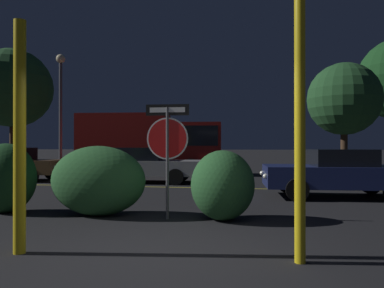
{
  "coord_description": "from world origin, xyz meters",
  "views": [
    {
      "loc": [
        1.16,
        -4.78,
        1.44
      ],
      "look_at": [
        -0.35,
        4.79,
        1.49
      ],
      "focal_mm": 35.0,
      "sensor_mm": 36.0,
      "label": 1
    }
  ],
  "objects_px": {
    "passing_car_3": "(337,173)",
    "tree_1": "(13,88)",
    "street_lamp": "(61,95)",
    "tree_2": "(344,99)",
    "delivery_truck": "(152,142)",
    "passing_car_2": "(141,165)",
    "yellow_pole_right": "(300,121)",
    "yellow_pole_left": "(20,137)",
    "hedge_bush_2": "(98,181)",
    "stop_sign": "(167,138)",
    "hedge_bush_1": "(6,178)",
    "hedge_bush_3": "(223,185)",
    "passing_car_1": "(12,164)"
  },
  "relations": [
    {
      "from": "passing_car_3",
      "to": "tree_1",
      "type": "relative_size",
      "value": 0.58
    },
    {
      "from": "street_lamp",
      "to": "tree_2",
      "type": "relative_size",
      "value": 1.14
    },
    {
      "from": "delivery_truck",
      "to": "passing_car_2",
      "type": "bearing_deg",
      "value": 4.97
    },
    {
      "from": "yellow_pole_right",
      "to": "tree_2",
      "type": "xyz_separation_m",
      "value": [
        3.79,
        13.99,
        1.91
      ]
    },
    {
      "from": "yellow_pole_left",
      "to": "delivery_truck",
      "type": "height_order",
      "value": "yellow_pole_left"
    },
    {
      "from": "yellow_pole_left",
      "to": "delivery_truck",
      "type": "distance_m",
      "value": 13.61
    },
    {
      "from": "tree_1",
      "to": "hedge_bush_2",
      "type": "bearing_deg",
      "value": -49.8
    },
    {
      "from": "stop_sign",
      "to": "passing_car_3",
      "type": "height_order",
      "value": "stop_sign"
    },
    {
      "from": "tree_2",
      "to": "street_lamp",
      "type": "bearing_deg",
      "value": -176.32
    },
    {
      "from": "stop_sign",
      "to": "passing_car_2",
      "type": "relative_size",
      "value": 0.46
    },
    {
      "from": "stop_sign",
      "to": "hedge_bush_1",
      "type": "distance_m",
      "value": 3.68
    },
    {
      "from": "yellow_pole_left",
      "to": "street_lamp",
      "type": "relative_size",
      "value": 0.51
    },
    {
      "from": "passing_car_3",
      "to": "delivery_truck",
      "type": "relative_size",
      "value": 0.58
    },
    {
      "from": "hedge_bush_3",
      "to": "street_lamp",
      "type": "height_order",
      "value": "street_lamp"
    },
    {
      "from": "stop_sign",
      "to": "tree_2",
      "type": "relative_size",
      "value": 0.42
    },
    {
      "from": "passing_car_2",
      "to": "tree_1",
      "type": "distance_m",
      "value": 11.98
    },
    {
      "from": "stop_sign",
      "to": "hedge_bush_1",
      "type": "bearing_deg",
      "value": 176.85
    },
    {
      "from": "hedge_bush_2",
      "to": "delivery_truck",
      "type": "relative_size",
      "value": 0.28
    },
    {
      "from": "yellow_pole_right",
      "to": "hedge_bush_1",
      "type": "distance_m",
      "value": 6.43
    },
    {
      "from": "delivery_truck",
      "to": "yellow_pole_right",
      "type": "bearing_deg",
      "value": 18.2
    },
    {
      "from": "passing_car_1",
      "to": "delivery_truck",
      "type": "height_order",
      "value": "delivery_truck"
    },
    {
      "from": "passing_car_3",
      "to": "delivery_truck",
      "type": "bearing_deg",
      "value": 42.51
    },
    {
      "from": "yellow_pole_left",
      "to": "delivery_truck",
      "type": "relative_size",
      "value": 0.44
    },
    {
      "from": "stop_sign",
      "to": "tree_1",
      "type": "bearing_deg",
      "value": 132.33
    },
    {
      "from": "street_lamp",
      "to": "tree_1",
      "type": "height_order",
      "value": "tree_1"
    },
    {
      "from": "passing_car_3",
      "to": "tree_1",
      "type": "xyz_separation_m",
      "value": [
        -16.23,
        9.09,
        4.13
      ]
    },
    {
      "from": "street_lamp",
      "to": "passing_car_1",
      "type": "bearing_deg",
      "value": -92.08
    },
    {
      "from": "stop_sign",
      "to": "tree_1",
      "type": "xyz_separation_m",
      "value": [
        -12.23,
        12.81,
        3.23
      ]
    },
    {
      "from": "stop_sign",
      "to": "tree_2",
      "type": "xyz_separation_m",
      "value": [
        6.02,
        11.55,
        2.07
      ]
    },
    {
      "from": "hedge_bush_1",
      "to": "tree_1",
      "type": "height_order",
      "value": "tree_1"
    },
    {
      "from": "hedge_bush_3",
      "to": "delivery_truck",
      "type": "distance_m",
      "value": 11.71
    },
    {
      "from": "stop_sign",
      "to": "yellow_pole_left",
      "type": "height_order",
      "value": "yellow_pole_left"
    },
    {
      "from": "passing_car_1",
      "to": "tree_1",
      "type": "height_order",
      "value": "tree_1"
    },
    {
      "from": "passing_car_2",
      "to": "street_lamp",
      "type": "height_order",
      "value": "street_lamp"
    },
    {
      "from": "yellow_pole_right",
      "to": "passing_car_1",
      "type": "height_order",
      "value": "yellow_pole_right"
    },
    {
      "from": "yellow_pole_left",
      "to": "hedge_bush_1",
      "type": "distance_m",
      "value": 3.56
    },
    {
      "from": "yellow_pole_right",
      "to": "street_lamp",
      "type": "height_order",
      "value": "street_lamp"
    },
    {
      "from": "hedge_bush_2",
      "to": "street_lamp",
      "type": "xyz_separation_m",
      "value": [
        -6.53,
        10.54,
        3.34
      ]
    },
    {
      "from": "passing_car_3",
      "to": "hedge_bush_1",
      "type": "bearing_deg",
      "value": 112.56
    },
    {
      "from": "yellow_pole_left",
      "to": "passing_car_1",
      "type": "distance_m",
      "value": 11.67
    },
    {
      "from": "stop_sign",
      "to": "hedge_bush_2",
      "type": "distance_m",
      "value": 1.73
    },
    {
      "from": "passing_car_1",
      "to": "delivery_truck",
      "type": "bearing_deg",
      "value": 126.87
    },
    {
      "from": "yellow_pole_right",
      "to": "tree_1",
      "type": "distance_m",
      "value": 21.24
    },
    {
      "from": "hedge_bush_2",
      "to": "passing_car_1",
      "type": "height_order",
      "value": "hedge_bush_2"
    },
    {
      "from": "hedge_bush_3",
      "to": "hedge_bush_2",
      "type": "bearing_deg",
      "value": 178.42
    },
    {
      "from": "yellow_pole_right",
      "to": "tree_2",
      "type": "height_order",
      "value": "tree_2"
    },
    {
      "from": "passing_car_1",
      "to": "tree_1",
      "type": "xyz_separation_m",
      "value": [
        -4.07,
        5.93,
        4.13
      ]
    },
    {
      "from": "passing_car_1",
      "to": "tree_2",
      "type": "height_order",
      "value": "tree_2"
    },
    {
      "from": "passing_car_1",
      "to": "delivery_truck",
      "type": "xyz_separation_m",
      "value": [
        4.91,
        4.0,
        0.96
      ]
    },
    {
      "from": "stop_sign",
      "to": "passing_car_3",
      "type": "relative_size",
      "value": 0.55
    }
  ]
}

